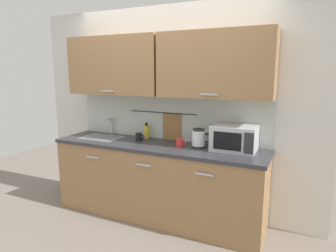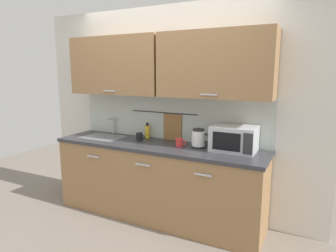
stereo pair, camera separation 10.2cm
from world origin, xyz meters
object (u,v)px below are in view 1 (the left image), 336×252
Objects in this scene: electric_kettle at (199,138)px; mug_near_sink at (139,137)px; mug_by_kettle at (180,142)px; microwave at (234,138)px; dish_soap_bottle at (146,131)px.

electric_kettle reaches higher than mug_near_sink.
electric_kettle reaches higher than mug_by_kettle.
mug_near_sink is (-1.15, -0.04, -0.09)m from microwave.
mug_near_sink is at bearing 174.81° from mug_by_kettle.
mug_by_kettle is (-0.59, -0.09, -0.09)m from microwave.
mug_near_sink is at bearing -95.86° from dish_soap_bottle.
electric_kettle reaches higher than dish_soap_bottle.
microwave reaches higher than dish_soap_bottle.
dish_soap_bottle is (-1.14, 0.12, -0.05)m from microwave.
electric_kettle is at bearing -10.86° from dish_soap_bottle.
electric_kettle is at bearing -176.25° from microwave.
microwave reaches higher than mug_near_sink.
dish_soap_bottle is (-0.75, 0.14, -0.01)m from electric_kettle.
mug_by_kettle is at bearing -162.03° from electric_kettle.
microwave is 0.39m from electric_kettle.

